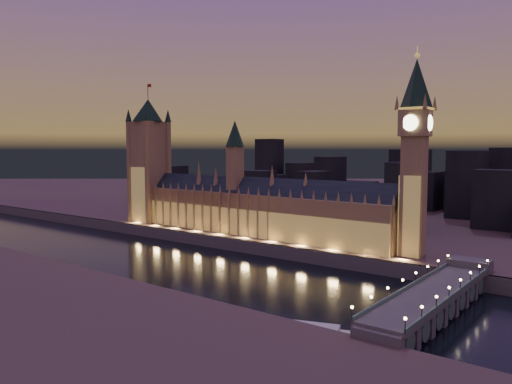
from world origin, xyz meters
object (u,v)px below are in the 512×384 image
Objects in this scene: palace_of_westminster at (256,208)px; river_boat at (303,332)px; westminster_bridge at (436,298)px; victoria_tower at (149,154)px; elizabeth_tower at (415,140)px.

river_boat is (113.82, -119.75, -24.81)m from palace_of_westminster.
palace_of_westminster reaches higher than river_boat.
palace_of_westminster is at bearing 155.43° from westminster_bridge.
victoria_tower is at bearing 165.50° from westminster_bridge.
elizabeth_tower is at bearing 0.09° from palace_of_westminster.
westminster_bridge is (142.62, -65.20, -20.38)m from palace_of_westminster.
westminster_bridge is at bearing 62.16° from river_boat.
elizabeth_tower is 138.63m from river_boat.
palace_of_westminster is 167.06m from river_boat.
palace_of_westminster is 1.83× the size of victoria_tower.
palace_of_westminster is 158.14m from westminster_bridge.
victoria_tower is at bearing 151.83° from river_boat.
river_boat is at bearing -46.46° from palace_of_westminster.
westminster_bridge is 2.31× the size of river_boat.
palace_of_westminster reaches higher than westminster_bridge.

